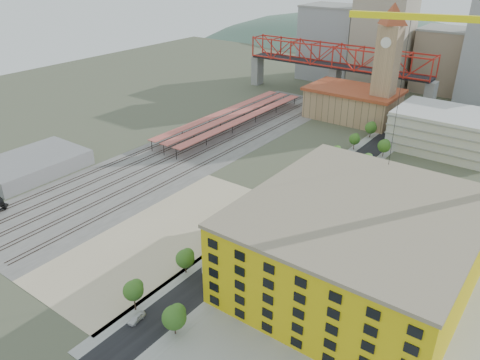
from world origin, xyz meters
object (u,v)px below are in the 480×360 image
Objects in this scene: construction_building at (358,245)px; site_trailer_b at (242,247)px; clock_tower at (388,55)px; site_trailer_a at (223,263)px; car_0 at (136,318)px; site_trailer_c at (263,232)px; site_trailer_d at (292,209)px.

construction_building reaches higher than site_trailer_b.
construction_building is 27.86m from site_trailer_b.
site_trailer_b is (8.00, -105.97, -27.32)m from clock_tower.
site_trailer_a is 2.48× the size of car_0.
site_trailer_a is 0.99× the size of site_trailer_b.
construction_building is 27.41m from site_trailer_c.
site_trailer_a reaches higher than site_trailer_d.
site_trailer_d reaches higher than site_trailer_c.
construction_building is at bearing 13.37° from site_trailer_b.
construction_building is 32.12m from site_trailer_d.
site_trailer_d is (-26.00, 17.01, -8.15)m from construction_building.
site_trailer_a is at bearing 76.95° from car_0.
site_trailer_d is 2.30× the size of car_0.
site_trailer_c is at bearing -85.29° from clock_tower.
site_trailer_d is (8.00, -82.98, -27.44)m from clock_tower.
site_trailer_a reaches higher than site_trailer_c.
site_trailer_a reaches higher than car_0.
site_trailer_d is at bearing 146.80° from construction_building.
car_0 is at bearing -128.09° from construction_building.
clock_tower is 107.36m from construction_building.
site_trailer_b is at bearing -85.68° from clock_tower.
car_0 is at bearing -83.32° from site_trailer_a.
site_trailer_d is at bearing 81.06° from car_0.
site_trailer_c is at bearing 79.93° from car_0.
car_0 is at bearing -82.13° from site_trailer_d.
clock_tower is at bearing 108.78° from construction_building.
site_trailer_a is at bearing -152.52° from construction_building.
site_trailer_b is 2.51× the size of car_0.
construction_building is at bearing 46.14° from car_0.
construction_building is at bearing 4.92° from site_trailer_c.
site_trailer_a is at bearing -78.95° from site_trailer_d.
site_trailer_a is (8.00, -113.52, -27.34)m from clock_tower.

